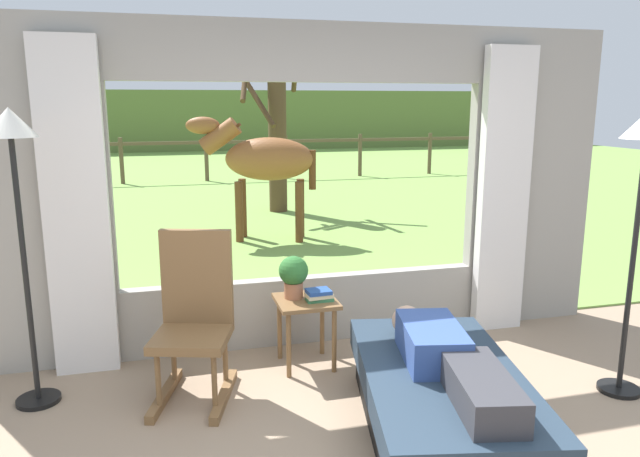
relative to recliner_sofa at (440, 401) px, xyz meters
The scene contains 15 objects.
back_wall_with_window 1.97m from the recliner_sofa, 104.90° to the left, with size 5.20×0.12×2.55m.
curtain_panel_left 2.76m from the recliner_sofa, 145.12° to the left, with size 0.44×0.10×2.40m, color silver.
curtain_panel_right 2.18m from the recliner_sofa, 49.57° to the left, with size 0.44×0.10×2.40m, color silver.
outdoor_pasture_lawn 12.53m from the recliner_sofa, 91.97° to the left, with size 36.00×21.68×0.02m, color #759E47.
distant_hill_ridge 22.38m from the recliner_sofa, 91.10° to the left, with size 36.00×2.00×2.40m, color #5E7339.
recliner_sofa is the anchor object (origin of this frame).
reclining_person 0.31m from the recliner_sofa, 90.00° to the right, with size 0.46×1.43×0.22m.
rocking_chair 1.67m from the recliner_sofa, 146.09° to the left, with size 0.64×0.78×1.12m.
side_table 1.29m from the recliner_sofa, 115.08° to the left, with size 0.44×0.44×0.52m.
potted_plant 1.45m from the recliner_sofa, 117.06° to the left, with size 0.22×0.22×0.32m.
book_stack 1.24m from the recliner_sofa, 112.48° to the left, with size 0.20×0.15×0.08m.
floor_lamp_left 2.94m from the recliner_sofa, 156.28° to the left, with size 0.32×0.32×1.92m.
horse 5.42m from the recliner_sofa, 91.47° to the left, with size 1.81×0.89×1.73m.
pasture_tree 7.67m from the recliner_sofa, 86.50° to the left, with size 1.41×1.27×3.23m.
pasture_fence_line 12.10m from the recliner_sofa, 92.04° to the left, with size 16.10×0.10×1.10m.
Camera 1 is at (-1.10, -2.32, 1.96)m, focal length 33.62 mm.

